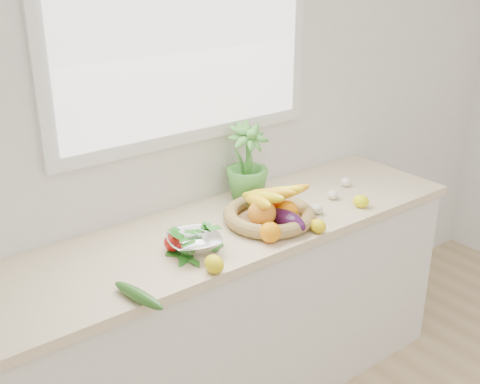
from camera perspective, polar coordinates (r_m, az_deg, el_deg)
back_wall at (r=2.64m, az=-5.17°, el=7.90°), size 4.50×0.02×2.70m
counter_cabinet at (r=2.80m, az=-1.08°, el=-11.90°), size 2.20×0.58×0.86m
countertop at (r=2.57m, az=-1.16°, el=-3.62°), size 2.24×0.62×0.04m
window_frame at (r=2.55m, az=-5.31°, el=16.55°), size 1.30×0.03×1.10m
window_pane at (r=2.54m, az=-5.05°, el=16.52°), size 1.18×0.01×0.98m
orange_loose at (r=2.41m, az=2.88°, el=-3.84°), size 0.09×0.09×0.09m
lemon_a at (r=2.20m, az=-2.47°, el=-6.84°), size 0.07×0.09×0.07m
lemon_b at (r=2.51m, az=7.42°, el=-3.22°), size 0.06×0.08×0.06m
lemon_c at (r=2.78m, az=11.40°, el=-0.87°), size 0.09×0.09×0.06m
apple at (r=2.36m, az=-6.36°, el=-4.78°), size 0.09×0.09×0.07m
ginger at (r=2.55m, az=6.08°, el=-2.98°), size 0.13×0.07×0.04m
garlic_a at (r=3.00m, az=10.00°, el=0.93°), size 0.07×0.07×0.05m
garlic_b at (r=2.84m, az=8.80°, el=-0.27°), size 0.07×0.07×0.04m
garlic_c at (r=2.68m, az=7.31°, el=-1.61°), size 0.07×0.07×0.05m
eggplant at (r=2.52m, az=4.50°, el=-2.67°), size 0.08×0.21×0.08m
cucumber at (r=2.07m, az=-9.62°, el=-9.64°), size 0.09×0.25×0.05m
radish at (r=2.50m, az=4.93°, el=-3.60°), size 0.04×0.04×0.03m
potted_herb at (r=2.75m, az=0.67°, el=2.89°), size 0.20×0.20×0.36m
fruit_basket at (r=2.57m, az=2.73°, el=-1.79°), size 0.52×0.52×0.19m
colander_with_spinach at (r=2.34m, az=-4.39°, el=-4.41°), size 0.26×0.26×0.11m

